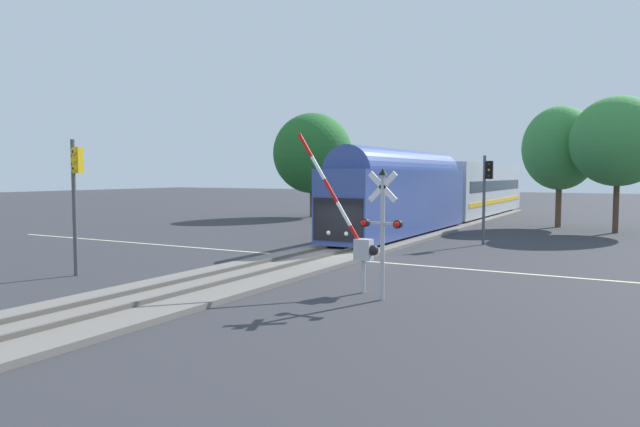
{
  "coord_description": "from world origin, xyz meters",
  "views": [
    {
      "loc": [
        13.23,
        -23.84,
        3.94
      ],
      "look_at": [
        -0.72,
        1.22,
        2.0
      ],
      "focal_mm": 32.6,
      "sensor_mm": 36.0,
      "label": 1
    }
  ],
  "objects_px": {
    "oak_far_right": "(618,141)",
    "traffic_signal_near_left": "(75,185)",
    "pine_left_background": "(313,153)",
    "traffic_signal_far_side": "(487,185)",
    "crossing_signal_mast": "(382,220)",
    "elm_centre_background": "(560,148)",
    "commuter_train": "(448,189)",
    "crossing_gate_near": "(357,237)"
  },
  "relations": [
    {
      "from": "commuter_train",
      "to": "pine_left_background",
      "type": "height_order",
      "value": "pine_left_background"
    },
    {
      "from": "crossing_gate_near",
      "to": "elm_centre_background",
      "type": "xyz_separation_m",
      "value": [
        2.81,
        28.99,
        4.02
      ]
    },
    {
      "from": "commuter_train",
      "to": "oak_far_right",
      "type": "xyz_separation_m",
      "value": [
        11.7,
        -0.72,
        3.35
      ]
    },
    {
      "from": "commuter_train",
      "to": "elm_centre_background",
      "type": "distance_m",
      "value": 8.61
    },
    {
      "from": "crossing_signal_mast",
      "to": "elm_centre_background",
      "type": "xyz_separation_m",
      "value": [
        1.59,
        29.75,
        3.35
      ]
    },
    {
      "from": "traffic_signal_far_side",
      "to": "pine_left_background",
      "type": "distance_m",
      "value": 23.8
    },
    {
      "from": "crossing_signal_mast",
      "to": "traffic_signal_near_left",
      "type": "xyz_separation_m",
      "value": [
        -12.01,
        -1.71,
        1.02
      ]
    },
    {
      "from": "pine_left_background",
      "to": "crossing_signal_mast",
      "type": "bearing_deg",
      "value": -56.72
    },
    {
      "from": "commuter_train",
      "to": "traffic_signal_far_side",
      "type": "relative_size",
      "value": 8.14
    },
    {
      "from": "pine_left_background",
      "to": "oak_far_right",
      "type": "height_order",
      "value": "pine_left_background"
    },
    {
      "from": "crossing_signal_mast",
      "to": "traffic_signal_near_left",
      "type": "bearing_deg",
      "value": -171.88
    },
    {
      "from": "crossing_signal_mast",
      "to": "traffic_signal_far_side",
      "type": "distance_m",
      "value": 16.04
    },
    {
      "from": "oak_far_right",
      "to": "traffic_signal_near_left",
      "type": "bearing_deg",
      "value": -121.41
    },
    {
      "from": "commuter_train",
      "to": "pine_left_background",
      "type": "distance_m",
      "value": 14.0
    },
    {
      "from": "crossing_gate_near",
      "to": "crossing_signal_mast",
      "type": "height_order",
      "value": "crossing_gate_near"
    },
    {
      "from": "traffic_signal_near_left",
      "to": "elm_centre_background",
      "type": "relative_size",
      "value": 0.59
    },
    {
      "from": "pine_left_background",
      "to": "traffic_signal_far_side",
      "type": "bearing_deg",
      "value": -36.08
    },
    {
      "from": "elm_centre_background",
      "to": "commuter_train",
      "type": "bearing_deg",
      "value": -165.25
    },
    {
      "from": "commuter_train",
      "to": "traffic_signal_near_left",
      "type": "xyz_separation_m",
      "value": [
        -5.82,
        -29.42,
        0.75
      ]
    },
    {
      "from": "commuter_train",
      "to": "crossing_signal_mast",
      "type": "relative_size",
      "value": 9.81
    },
    {
      "from": "crossing_gate_near",
      "to": "oak_far_right",
      "type": "distance_m",
      "value": 27.41
    },
    {
      "from": "crossing_signal_mast",
      "to": "oak_far_right",
      "type": "height_order",
      "value": "oak_far_right"
    },
    {
      "from": "traffic_signal_far_side",
      "to": "oak_far_right",
      "type": "relative_size",
      "value": 0.54
    },
    {
      "from": "crossing_gate_near",
      "to": "traffic_signal_near_left",
      "type": "distance_m",
      "value": 11.19
    },
    {
      "from": "crossing_signal_mast",
      "to": "oak_far_right",
      "type": "distance_m",
      "value": 27.78
    },
    {
      "from": "traffic_signal_far_side",
      "to": "pine_left_background",
      "type": "bearing_deg",
      "value": 143.92
    },
    {
      "from": "traffic_signal_near_left",
      "to": "pine_left_background",
      "type": "distance_m",
      "value": 32.65
    },
    {
      "from": "elm_centre_background",
      "to": "traffic_signal_near_left",
      "type": "bearing_deg",
      "value": -113.37
    },
    {
      "from": "commuter_train",
      "to": "oak_far_right",
      "type": "distance_m",
      "value": 12.19
    },
    {
      "from": "commuter_train",
      "to": "pine_left_background",
      "type": "relative_size",
      "value": 4.24
    },
    {
      "from": "crossing_gate_near",
      "to": "elm_centre_background",
      "type": "relative_size",
      "value": 0.6
    },
    {
      "from": "oak_far_right",
      "to": "commuter_train",
      "type": "bearing_deg",
      "value": 176.46
    },
    {
      "from": "crossing_gate_near",
      "to": "traffic_signal_near_left",
      "type": "relative_size",
      "value": 1.02
    },
    {
      "from": "commuter_train",
      "to": "oak_far_right",
      "type": "bearing_deg",
      "value": -3.54
    },
    {
      "from": "elm_centre_background",
      "to": "pine_left_background",
      "type": "xyz_separation_m",
      "value": [
        -21.24,
        0.19,
        -0.0
      ]
    },
    {
      "from": "crossing_gate_near",
      "to": "crossing_signal_mast",
      "type": "relative_size",
      "value": 1.3
    },
    {
      "from": "crossing_gate_near",
      "to": "oak_far_right",
      "type": "xyz_separation_m",
      "value": [
        6.74,
        26.22,
        4.28
      ]
    },
    {
      "from": "traffic_signal_far_side",
      "to": "pine_left_background",
      "type": "relative_size",
      "value": 0.52
    },
    {
      "from": "elm_centre_background",
      "to": "crossing_gate_near",
      "type": "bearing_deg",
      "value": -95.54
    },
    {
      "from": "traffic_signal_far_side",
      "to": "commuter_train",
      "type": "bearing_deg",
      "value": 115.82
    },
    {
      "from": "traffic_signal_near_left",
      "to": "oak_far_right",
      "type": "height_order",
      "value": "oak_far_right"
    },
    {
      "from": "crossing_signal_mast",
      "to": "pine_left_background",
      "type": "relative_size",
      "value": 0.43
    }
  ]
}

